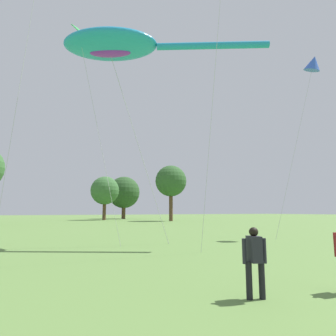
% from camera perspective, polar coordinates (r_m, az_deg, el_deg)
% --- Properties ---
extents(big_show_kite, '(11.15, 7.61, 11.97)m').
position_cam_1_polar(big_show_kite, '(19.23, -9.95, 21.91)').
color(big_show_kite, '#1E8CBF').
rests_on(big_show_kite, ground).
extents(person_redhead_woman, '(0.49, 0.42, 1.45)m').
position_cam_1_polar(person_redhead_woman, '(6.76, 16.08, -15.90)').
color(person_redhead_woman, black).
rests_on(person_redhead_woman, ground).
extents(small_kite_bird_shape, '(2.74, 1.94, 12.41)m').
position_cam_1_polar(small_kite_bird_shape, '(19.13, -16.13, 21.57)').
color(small_kite_bird_shape, green).
rests_on(small_kite_bird_shape, ground).
extents(small_kite_streamer_purple, '(4.50, 1.54, 13.18)m').
position_cam_1_polar(small_kite_streamer_purple, '(25.62, 25.80, 17.40)').
color(small_kite_streamer_purple, blue).
rests_on(small_kite_streamer_purple, ground).
extents(tree_oak_right, '(5.78, 5.78, 8.89)m').
position_cam_1_polar(tree_oak_right, '(63.37, -11.88, -4.22)').
color(tree_oak_right, '#513823').
rests_on(tree_oak_right, ground).
extents(tree_pine_center, '(5.76, 5.76, 10.22)m').
position_cam_1_polar(tree_pine_center, '(55.78, 0.55, -2.52)').
color(tree_pine_center, '#513823').
rests_on(tree_pine_center, ground).
extents(tree_broad_distant, '(7.50, 7.50, 9.99)m').
position_cam_1_polar(tree_broad_distant, '(72.75, -8.35, -4.61)').
color(tree_broad_distant, '#513823').
rests_on(tree_broad_distant, ground).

